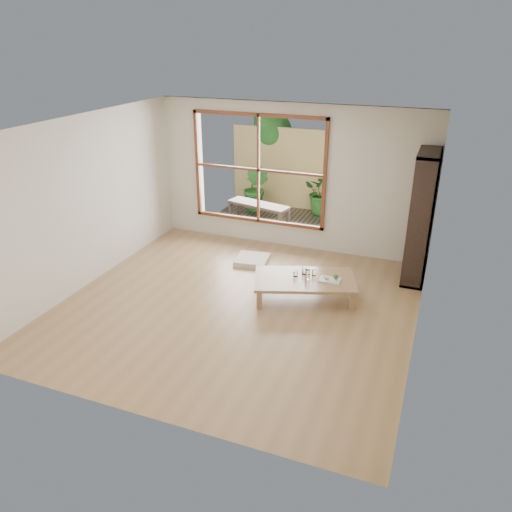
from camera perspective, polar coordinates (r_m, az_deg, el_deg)
The scene contains 15 objects.
ground at distance 7.38m, azimuth -2.07°, elevation -5.63°, with size 5.00×5.00×0.00m, color #A47D52.
low_table at distance 7.49m, azimuth 5.59°, elevation -2.81°, with size 1.68×1.27×0.32m.
floor_cushion at distance 8.72m, azimuth -0.43°, elevation -0.42°, with size 0.55×0.55×0.08m, color beige.
bookshelf at distance 8.21m, azimuth 18.34°, elevation 4.20°, with size 0.33×0.93×2.07m, color #31221B.
glass_tall at distance 7.41m, azimuth 5.92°, elevation -2.12°, with size 0.08×0.08×0.15m, color silver.
glass_mid at distance 7.55m, azimuth 6.66°, elevation -1.92°, with size 0.06×0.06×0.09m, color silver.
glass_short at distance 7.58m, azimuth 5.53°, elevation -1.71°, with size 0.07×0.07×0.10m, color silver.
glass_small at distance 7.50m, azimuth 4.54°, elevation -2.03°, with size 0.07×0.07×0.09m, color silver.
food_tray at distance 7.44m, azimuth 8.57°, elevation -2.61°, with size 0.31×0.23×0.10m.
deck at distance 10.61m, azimuth 2.48°, elevation 3.91°, with size 2.80×2.00×0.05m, color #3C352B.
garden_bench at distance 10.37m, azimuth 0.31°, elevation 5.71°, with size 1.38×0.68×0.42m.
bamboo_fence at distance 11.25m, azimuth 4.23°, elevation 9.86°, with size 2.80×0.06×1.80m, color #CFBB6A.
shrub_right at distance 10.99m, azimuth 7.86°, elevation 7.33°, with size 0.91×0.78×1.01m, color #296525.
shrub_left at distance 11.05m, azimuth 0.01°, elevation 7.81°, with size 0.58×0.47×1.06m, color #296525.
garden_tree at distance 11.58m, azimuth 1.50°, elevation 14.00°, with size 1.04×0.85×2.22m.
Camera 1 is at (2.55, -5.88, 3.67)m, focal length 35.00 mm.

